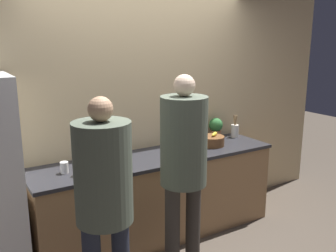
# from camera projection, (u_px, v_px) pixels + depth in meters

# --- Properties ---
(ground_plane) EXTENTS (14.00, 14.00, 0.00)m
(ground_plane) POSITION_uv_depth(u_px,v_px,m) (176.00, 250.00, 3.69)
(ground_plane) COLOR #4C4238
(wall_back) EXTENTS (5.20, 0.06, 2.60)m
(wall_back) POSITION_uv_depth(u_px,v_px,m) (141.00, 110.00, 3.97)
(wall_back) COLOR #D6BC8C
(wall_back) RESTS_ON ground_plane
(counter) EXTENTS (2.57, 0.67, 0.88)m
(counter) POSITION_uv_depth(u_px,v_px,m) (157.00, 195.00, 3.90)
(counter) COLOR #9E754C
(counter) RESTS_ON ground_plane
(person_left) EXTENTS (0.40, 0.40, 1.68)m
(person_left) POSITION_uv_depth(u_px,v_px,m) (104.00, 191.00, 2.55)
(person_left) COLOR #232838
(person_left) RESTS_ON ground_plane
(person_center) EXTENTS (0.39, 0.39, 1.77)m
(person_center) POSITION_uv_depth(u_px,v_px,m) (184.00, 157.00, 3.10)
(person_center) COLOR #38332D
(person_center) RESTS_ON ground_plane
(fruit_bowl) EXTENTS (0.27, 0.27, 0.15)m
(fruit_bowl) POSITION_uv_depth(u_px,v_px,m) (212.00, 141.00, 4.13)
(fruit_bowl) COLOR brown
(fruit_bowl) RESTS_ON counter
(utensil_crock) EXTENTS (0.09, 0.09, 0.27)m
(utensil_crock) POSITION_uv_depth(u_px,v_px,m) (235.00, 130.00, 4.47)
(utensil_crock) COLOR silver
(utensil_crock) RESTS_ON counter
(bottle_amber) EXTENTS (0.07, 0.07, 0.23)m
(bottle_amber) POSITION_uv_depth(u_px,v_px,m) (81.00, 165.00, 3.24)
(bottle_amber) COLOR brown
(bottle_amber) RESTS_ON counter
(cup_red) EXTENTS (0.07, 0.07, 0.08)m
(cup_red) POSITION_uv_depth(u_px,v_px,m) (174.00, 149.00, 3.85)
(cup_red) COLOR #A33D33
(cup_red) RESTS_ON counter
(cup_white) EXTENTS (0.07, 0.07, 0.10)m
(cup_white) POSITION_uv_depth(u_px,v_px,m) (64.00, 168.00, 3.28)
(cup_white) COLOR white
(cup_white) RESTS_ON counter
(potted_plant) EXTENTS (0.16, 0.16, 0.24)m
(potted_plant) POSITION_uv_depth(u_px,v_px,m) (216.00, 127.00, 4.41)
(potted_plant) COLOR #9E6042
(potted_plant) RESTS_ON counter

